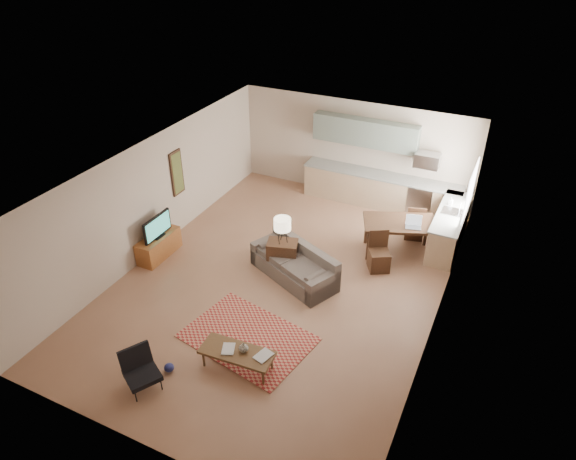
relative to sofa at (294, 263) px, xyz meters
The scene contains 25 objects.
room 1.02m from the sofa, 122.78° to the right, with size 9.00×9.00×9.00m.
kitchen_counter_back 4.00m from the sofa, 79.36° to the left, with size 4.26×0.64×0.92m, color tan, non-canonical shape.
kitchen_counter_right 3.90m from the sofa, 44.80° to the left, with size 0.64×2.26×0.92m, color tan, non-canonical shape.
kitchen_range 4.34m from the sofa, 64.93° to the left, with size 0.62×0.62×0.90m, color #A5A8AD.
kitchen_microwave 4.51m from the sofa, 65.04° to the left, with size 0.62×0.40×0.35m, color #A5A8AD.
upper_cabinets 4.38m from the sofa, 88.06° to the left, with size 2.80×0.34×0.70m, color slate.
window_right 4.28m from the sofa, 41.86° to the left, with size 0.02×1.40×1.05m, color white.
wall_art_left 3.63m from the sofa, 169.11° to the left, with size 0.06×0.42×1.10m, color olive, non-canonical shape.
triptych 4.45m from the sofa, 93.55° to the left, with size 1.70×0.04×0.50m, color beige, non-canonical shape.
rug 2.12m from the sofa, 89.49° to the right, with size 2.31×1.60×0.02m, color maroon.
sofa is the anchor object (origin of this frame).
coffee_table 2.82m from the sofa, 85.44° to the right, with size 1.31×0.52×0.39m, color #50351C, non-canonical shape.
book_a 2.87m from the sofa, 90.65° to the right, with size 0.31×0.35×0.03m, color maroon.
book_b 2.74m from the sofa, 77.78° to the right, with size 0.31×0.37×0.02m, color navy.
vase 2.77m from the sofa, 83.27° to the right, with size 0.17×0.17×0.18m, color black.
armchair 3.98m from the sofa, 104.27° to the right, with size 0.62×0.62×0.71m, color black, non-canonical shape.
tv_credenza 3.23m from the sofa, 169.48° to the right, with size 0.45×1.16×0.53m, color brown, non-canonical shape.
tv 3.21m from the sofa, 169.34° to the right, with size 0.09×0.89×0.53m, color black, non-canonical shape.
console_table 0.34m from the sofa, 161.37° to the left, with size 0.65×0.44×0.76m, color #352014, non-canonical shape.
table_lamp 0.77m from the sofa, 161.37° to the left, with size 0.37×0.37×0.61m, color beige, non-canonical shape.
dining_table 2.62m from the sofa, 47.52° to the left, with size 1.63×0.93×0.82m, color #352014, non-canonical shape.
dining_chair_near 1.92m from the sofa, 34.81° to the left, with size 0.44×0.46×0.91m, color #352014, non-canonical shape.
dining_chair_far 3.40m from the sofa, 54.68° to the left, with size 0.44×0.46×0.92m, color #352014, non-canonical shape.
laptop 2.84m from the sofa, 41.04° to the left, with size 0.35×0.26×0.26m, color #A5A8AD, non-canonical shape.
soap_bottle 4.12m from the sofa, 49.02° to the left, with size 0.10×0.10×0.19m, color beige.
Camera 1 is at (3.94, -7.94, 6.85)m, focal length 32.00 mm.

